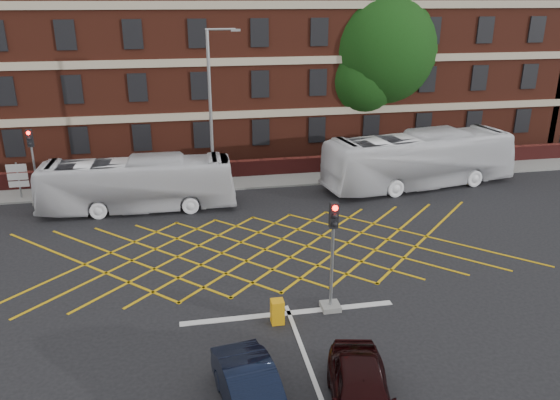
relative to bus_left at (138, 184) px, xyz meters
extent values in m
plane|color=black|center=(5.94, -8.36, -1.46)|extent=(120.00, 120.00, 0.00)
cube|color=#5B2417|center=(5.94, 13.64, 4.54)|extent=(50.00, 12.00, 12.00)
cube|color=#B7A88C|center=(5.94, 7.56, 5.54)|extent=(50.00, 0.18, 0.50)
cube|color=black|center=(5.94, 7.58, 4.04)|extent=(1.20, 0.14, 1.80)
cube|color=#521716|center=(5.94, 4.64, -0.91)|extent=(56.00, 0.50, 1.10)
cube|color=slate|center=(5.94, 3.64, -1.40)|extent=(60.00, 3.00, 0.12)
cube|color=#CC990C|center=(5.94, -6.36, -1.45)|extent=(8.22, 8.22, 0.02)
cube|color=silver|center=(5.94, -11.86, -1.45)|extent=(8.00, 0.30, 0.02)
imported|color=silver|center=(0.00, 0.00, 0.00)|extent=(10.56, 2.80, 2.92)
imported|color=white|center=(16.66, 0.84, 0.23)|extent=(12.41, 4.68, 3.37)
imported|color=black|center=(3.89, -16.74, -0.77)|extent=(2.07, 4.35, 1.38)
imported|color=black|center=(6.86, -17.34, -0.73)|extent=(2.56, 4.55, 1.46)
cylinder|color=black|center=(16.94, 10.05, 1.41)|extent=(0.90, 0.90, 5.75)
sphere|color=black|center=(16.94, 10.05, 6.03)|extent=(8.72, 8.72, 8.72)
sphere|color=black|center=(15.44, 9.25, 4.09)|extent=(5.67, 5.67, 5.67)
sphere|color=black|center=(18.44, 10.85, 4.49)|extent=(5.23, 5.23, 5.23)
cube|color=slate|center=(7.53, -11.85, -1.36)|extent=(0.70, 0.70, 0.20)
cylinder|color=gray|center=(7.53, -11.85, 0.29)|extent=(0.12, 0.12, 3.50)
cube|color=black|center=(7.53, -11.85, 2.34)|extent=(0.30, 0.25, 0.95)
sphere|color=#FF0C05|center=(7.53, -11.99, 2.66)|extent=(0.20, 0.20, 0.20)
cube|color=slate|center=(-5.60, 1.93, -1.36)|extent=(0.70, 0.70, 0.20)
cylinder|color=gray|center=(-5.60, 1.93, 0.29)|extent=(0.12, 0.12, 3.50)
cube|color=black|center=(-5.60, 1.93, 2.34)|extent=(0.30, 0.25, 0.95)
sphere|color=#FF0C05|center=(-5.60, 1.79, 2.66)|extent=(0.20, 0.20, 0.20)
cube|color=slate|center=(4.16, 1.06, -1.36)|extent=(1.00, 1.00, 0.20)
cylinder|color=gray|center=(4.16, 1.06, 3.23)|extent=(0.18, 0.18, 9.39)
cylinder|color=gray|center=(4.86, 1.06, 7.93)|extent=(1.60, 0.12, 0.12)
cube|color=gray|center=(5.66, 1.06, 7.88)|extent=(0.50, 0.20, 0.12)
cylinder|color=gray|center=(-6.82, 2.91, -0.36)|extent=(0.10, 0.10, 2.20)
cube|color=silver|center=(-6.82, 2.83, 0.44)|extent=(1.10, 0.06, 0.45)
cube|color=silver|center=(-6.82, 2.83, -0.06)|extent=(1.10, 0.06, 0.40)
cube|color=silver|center=(-6.82, 2.83, -0.51)|extent=(1.10, 0.06, 0.35)
cube|color=orange|center=(5.41, -12.38, -1.01)|extent=(0.46, 0.44, 0.90)
camera|label=1|loc=(2.36, -28.95, 9.56)|focal=35.00mm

